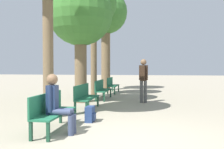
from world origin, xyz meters
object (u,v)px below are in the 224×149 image
(tree_row_2, at_px, (94,5))
(bench_row_2, at_px, (102,88))
(tree_row_1, at_px, (80,15))
(bench_row_1, at_px, (85,95))
(bench_row_3, at_px, (112,84))
(pedestrian_near, at_px, (143,78))
(backpack, at_px, (90,114))
(bench_row_0, at_px, (51,109))
(person_seated, at_px, (57,102))
(tree_row_3, at_px, (106,15))

(tree_row_2, bearing_deg, bench_row_2, -62.04)
(tree_row_1, bearing_deg, bench_row_1, -69.42)
(bench_row_3, distance_m, tree_row_2, 4.40)
(bench_row_1, xyz_separation_m, tree_row_1, (-0.66, 1.75, 3.05))
(tree_row_2, xyz_separation_m, pedestrian_near, (2.54, -2.04, -3.54))
(bench_row_2, bearing_deg, backpack, -82.12)
(bench_row_0, height_order, tree_row_2, tree_row_2)
(bench_row_2, height_order, backpack, bench_row_2)
(bench_row_2, relative_size, tree_row_1, 0.34)
(tree_row_1, height_order, pedestrian_near, tree_row_1)
(bench_row_1, bearing_deg, bench_row_3, 90.00)
(bench_row_3, bearing_deg, bench_row_1, -90.00)
(person_seated, xyz_separation_m, pedestrian_near, (1.66, 5.03, 0.33))
(bench_row_2, height_order, tree_row_2, tree_row_2)
(tree_row_3, relative_size, pedestrian_near, 3.52)
(person_seated, bearing_deg, pedestrian_near, 71.77)
(tree_row_2, relative_size, person_seated, 4.45)
(bench_row_0, bearing_deg, backpack, 59.10)
(bench_row_2, distance_m, pedestrian_near, 2.11)
(person_seated, bearing_deg, tree_row_3, 94.93)
(bench_row_0, distance_m, bench_row_1, 2.81)
(tree_row_2, bearing_deg, person_seated, -82.84)
(backpack, bearing_deg, tree_row_3, 98.14)
(bench_row_1, bearing_deg, bench_row_2, 90.00)
(backpack, bearing_deg, person_seated, -107.69)
(tree_row_1, relative_size, tree_row_3, 0.80)
(bench_row_1, relative_size, pedestrian_near, 0.95)
(bench_row_3, height_order, tree_row_2, tree_row_2)
(bench_row_2, height_order, pedestrian_near, pedestrian_near)
(tree_row_1, xyz_separation_m, tree_row_2, (0.00, 2.30, 1.00))
(tree_row_1, relative_size, backpack, 12.10)
(tree_row_1, bearing_deg, bench_row_2, 58.06)
(bench_row_3, relative_size, tree_row_2, 0.29)
(bench_row_1, distance_m, tree_row_1, 3.58)
(bench_row_0, xyz_separation_m, pedestrian_near, (1.88, 4.82, 0.52))
(bench_row_2, relative_size, bench_row_3, 1.00)
(bench_row_1, xyz_separation_m, pedestrian_near, (1.88, 2.01, 0.52))
(bench_row_2, xyz_separation_m, pedestrian_near, (1.88, -0.80, 0.52))
(bench_row_0, distance_m, tree_row_1, 5.53)
(pedestrian_near, bearing_deg, tree_row_1, -174.19)
(bench_row_1, height_order, tree_row_1, tree_row_1)
(tree_row_3, height_order, person_seated, tree_row_3)
(tree_row_1, xyz_separation_m, pedestrian_near, (2.54, 0.26, -2.53))
(bench_row_2, relative_size, backpack, 4.12)
(bench_row_3, relative_size, tree_row_1, 0.34)
(bench_row_0, distance_m, pedestrian_near, 5.20)
(tree_row_3, xyz_separation_m, person_seated, (0.89, -10.27, -4.01))
(bench_row_0, relative_size, tree_row_3, 0.27)
(tree_row_2, relative_size, pedestrian_near, 3.27)
(person_seated, relative_size, backpack, 3.18)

